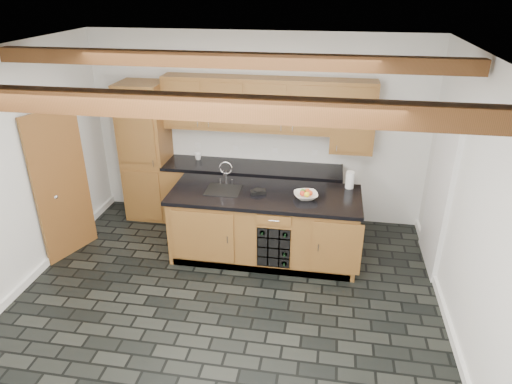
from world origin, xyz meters
The scene contains 10 objects.
ground centered at (0.00, 0.00, 0.00)m, with size 5.00×5.00×0.00m, color black.
room_shell centered at (-0.09, 0.53, 1.53)m, with size 5.01×5.00×5.00m.
back_cabinetry centered at (-0.38, 2.24, 0.98)m, with size 3.65×0.62×2.20m.
island centered at (0.31, 1.28, 0.46)m, with size 2.48×0.96×0.93m.
faucet centered at (-0.25, 1.33, 0.96)m, with size 0.45×0.40×0.34m.
kitchen_scale centered at (0.22, 1.27, 0.96)m, with size 0.21×0.17×0.06m.
fruit_bowl centered at (0.83, 1.24, 0.97)m, with size 0.30×0.30×0.07m, color silver.
fruit_cluster centered at (0.83, 1.24, 1.01)m, with size 0.16×0.17×0.07m.
paper_towel centered at (1.37, 1.65, 1.04)m, with size 0.11×0.11×0.23m, color white.
mug centered at (-0.88, 2.32, 0.98)m, with size 0.11×0.11×0.10m, color white.
Camera 1 is at (1.07, -3.95, 3.44)m, focal length 32.00 mm.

